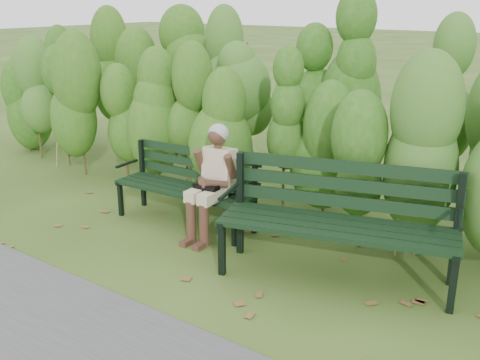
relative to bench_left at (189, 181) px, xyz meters
The scene contains 6 objects.
ground 1.24m from the bench_left, 36.03° to the right, with size 80.00×80.00×0.00m, color #2F4A17.
hedge_band 1.69m from the bench_left, 52.04° to the left, with size 11.04×1.67×2.42m.
leaf_litter 1.29m from the bench_left, 41.66° to the right, with size 5.77×2.13×0.01m.
bench_left is the anchor object (origin of this frame).
bench_right 1.92m from the bench_left, ahead, with size 2.15×1.20×1.02m.
seated_woman 0.51m from the bench_left, 17.47° to the right, with size 0.47×0.69×1.18m.
Camera 1 is at (2.95, -3.77, 2.40)m, focal length 42.00 mm.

